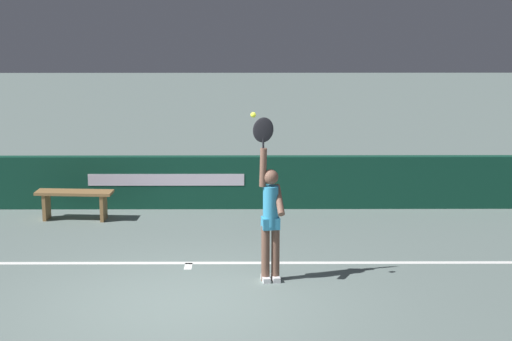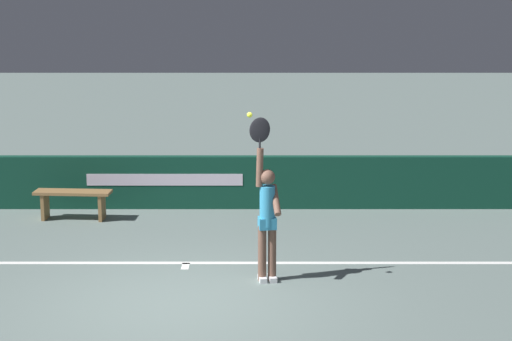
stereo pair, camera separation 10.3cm
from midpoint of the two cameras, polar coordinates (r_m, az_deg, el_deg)
ground_plane at (r=11.29m, az=-5.30°, el=-8.72°), size 60.00×60.00×0.00m
court_lines at (r=10.20m, az=-5.88°, el=-11.06°), size 10.96×5.81×0.00m
back_wall at (r=15.80m, az=-3.84°, el=-0.78°), size 13.90×0.19×0.97m
tennis_player at (r=11.79m, az=0.70°, el=-2.95°), size 0.45×0.42×2.30m
tennis_ball at (r=11.22m, az=-0.45°, el=3.69°), size 0.07×0.07×0.07m
courtside_bench_near at (r=15.35m, az=-12.08°, el=-1.82°), size 1.35×0.45×0.51m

